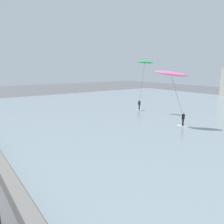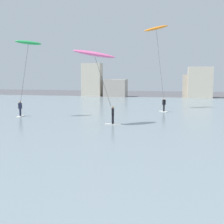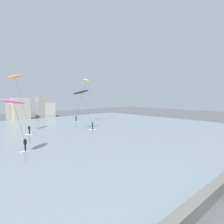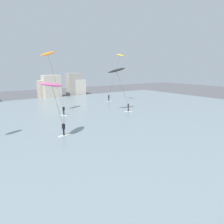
% 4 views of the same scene
% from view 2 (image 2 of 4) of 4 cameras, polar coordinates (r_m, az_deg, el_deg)
% --- Properties ---
extents(water_bay, '(84.00, 52.00, 0.10)m').
position_cam_2_polar(water_bay, '(32.10, 7.35, -0.65)').
color(water_bay, gray).
rests_on(water_bay, ground).
extents(far_shore_buildings, '(34.41, 5.78, 6.92)m').
position_cam_2_polar(far_shore_buildings, '(58.94, 12.21, 5.43)').
color(far_shore_buildings, gray).
rests_on(far_shore_buildings, ground).
extents(kitesurfer_pink, '(4.00, 3.23, 6.68)m').
position_cam_2_polar(kitesurfer_pink, '(24.74, -3.20, 10.55)').
color(kitesurfer_pink, silver).
rests_on(kitesurfer_pink, water_bay).
extents(kitesurfer_green, '(3.12, 2.18, 7.93)m').
position_cam_2_polar(kitesurfer_green, '(30.85, -16.48, 11.25)').
color(kitesurfer_green, silver).
rests_on(kitesurfer_green, water_bay).
extents(kitesurfer_orange, '(3.58, 4.48, 10.80)m').
position_cam_2_polar(kitesurfer_orange, '(37.43, 8.88, 14.91)').
color(kitesurfer_orange, silver).
rests_on(kitesurfer_orange, water_bay).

